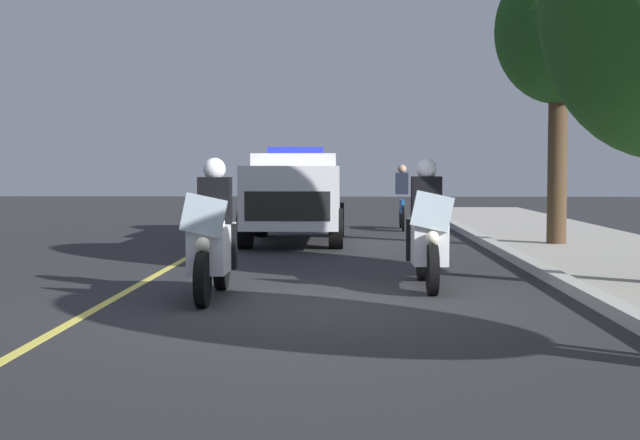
{
  "coord_description": "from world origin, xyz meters",
  "views": [
    {
      "loc": [
        10.05,
        0.35,
        1.58
      ],
      "look_at": [
        -1.65,
        0.0,
        0.9
      ],
      "focal_mm": 49.42,
      "sensor_mm": 36.0,
      "label": 1
    }
  ],
  "objects_px": {
    "police_suv": "(295,193)",
    "cyclist_background": "(402,197)",
    "police_motorcycle_lead_left": "(213,241)",
    "police_motorcycle_lead_right": "(427,235)",
    "tree_far_back": "(559,33)"
  },
  "relations": [
    {
      "from": "police_motorcycle_lead_right",
      "to": "tree_far_back",
      "type": "bearing_deg",
      "value": 152.06
    },
    {
      "from": "police_suv",
      "to": "cyclist_background",
      "type": "relative_size",
      "value": 2.79
    },
    {
      "from": "police_motorcycle_lead_right",
      "to": "cyclist_background",
      "type": "bearing_deg",
      "value": 178.13
    },
    {
      "from": "police_motorcycle_lead_right",
      "to": "police_suv",
      "type": "relative_size",
      "value": 0.44
    },
    {
      "from": "police_suv",
      "to": "police_motorcycle_lead_right",
      "type": "bearing_deg",
      "value": 16.86
    },
    {
      "from": "tree_far_back",
      "to": "police_motorcycle_lead_left",
      "type": "bearing_deg",
      "value": -40.2
    },
    {
      "from": "police_motorcycle_lead_right",
      "to": "cyclist_background",
      "type": "distance_m",
      "value": 11.12
    },
    {
      "from": "police_motorcycle_lead_left",
      "to": "cyclist_background",
      "type": "bearing_deg",
      "value": 165.78
    },
    {
      "from": "police_suv",
      "to": "cyclist_background",
      "type": "xyz_separation_m",
      "value": [
        -3.92,
        2.54,
        -0.22
      ]
    },
    {
      "from": "police_motorcycle_lead_left",
      "to": "police_motorcycle_lead_right",
      "type": "xyz_separation_m",
      "value": [
        -1.04,
        2.72,
        0.0
      ]
    },
    {
      "from": "police_motorcycle_lead_left",
      "to": "cyclist_background",
      "type": "xyz_separation_m",
      "value": [
        -12.15,
        3.08,
        0.14
      ]
    },
    {
      "from": "police_suv",
      "to": "police_motorcycle_lead_left",
      "type": "bearing_deg",
      "value": -3.75
    },
    {
      "from": "police_motorcycle_lead_right",
      "to": "tree_far_back",
      "type": "xyz_separation_m",
      "value": [
        -5.84,
        3.1,
        3.54
      ]
    },
    {
      "from": "police_motorcycle_lead_left",
      "to": "police_suv",
      "type": "height_order",
      "value": "police_suv"
    },
    {
      "from": "police_motorcycle_lead_right",
      "to": "police_motorcycle_lead_left",
      "type": "bearing_deg",
      "value": -69.05
    }
  ]
}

